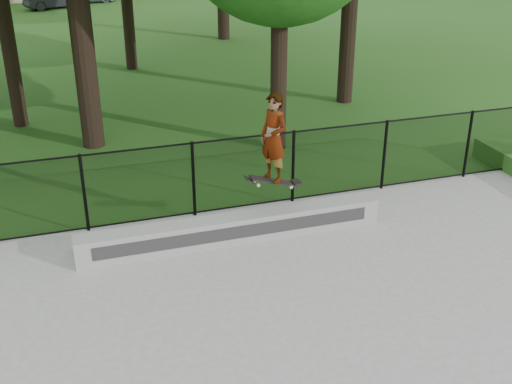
# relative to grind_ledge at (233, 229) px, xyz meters

# --- Properties ---
(grind_ledge) EXTENTS (5.47, 0.40, 0.48)m
(grind_ledge) POSITION_rel_grind_ledge_xyz_m (0.00, 0.00, 0.00)
(grind_ledge) COLOR #989894
(grind_ledge) RESTS_ON concrete_slab
(skater_airborne) EXTENTS (0.82, 0.66, 1.74)m
(skater_airborne) POSITION_rel_grind_ledge_xyz_m (0.72, -0.06, 1.60)
(skater_airborne) COLOR black
(skater_airborne) RESTS_ON ground
(chainlink_fence) EXTENTS (16.06, 0.06, 1.50)m
(chainlink_fence) POSITION_rel_grind_ledge_xyz_m (-0.42, 1.20, 0.51)
(chainlink_fence) COLOR black
(chainlink_fence) RESTS_ON concrete_slab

